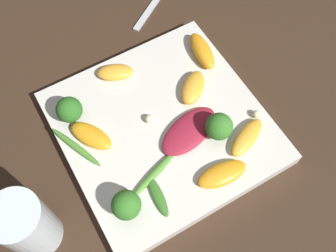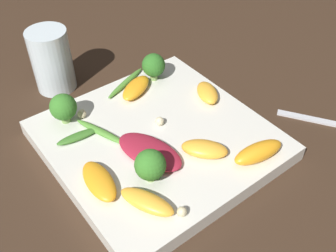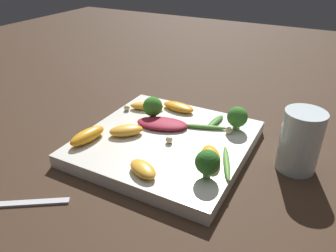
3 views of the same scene
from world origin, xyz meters
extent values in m
plane|color=#382619|center=(0.00, 0.00, 0.00)|extent=(2.40, 2.40, 0.00)
cube|color=silver|center=(0.00, 0.00, 0.01)|extent=(0.29, 0.29, 0.02)
cylinder|color=silver|center=(-0.22, -0.05, 0.05)|extent=(0.07, 0.07, 0.11)
ellipsoid|color=maroon|center=(0.03, -0.03, 0.03)|extent=(0.11, 0.08, 0.01)
ellipsoid|color=orange|center=(0.12, 0.08, 0.04)|extent=(0.04, 0.08, 0.02)
ellipsoid|color=#FCAD33|center=(-0.02, 0.11, 0.03)|extent=(0.06, 0.05, 0.02)
ellipsoid|color=orange|center=(0.03, -0.11, 0.03)|extent=(0.08, 0.04, 0.02)
ellipsoid|color=orange|center=(-0.10, 0.03, 0.03)|extent=(0.06, 0.08, 0.02)
ellipsoid|color=#FCAD33|center=(0.07, 0.03, 0.03)|extent=(0.07, 0.07, 0.02)
ellipsoid|color=#FCAD33|center=(0.09, -0.08, 0.03)|extent=(0.08, 0.05, 0.02)
cylinder|color=#84AD5B|center=(-0.11, 0.08, 0.03)|extent=(0.01, 0.01, 0.02)
sphere|color=#2D6B23|center=(-0.11, 0.08, 0.05)|extent=(0.04, 0.04, 0.04)
cylinder|color=#7A9E51|center=(-0.11, -0.09, 0.03)|extent=(0.01, 0.01, 0.02)
sphere|color=#387A28|center=(-0.11, -0.09, 0.05)|extent=(0.04, 0.04, 0.04)
cylinder|color=#7A9E51|center=(0.06, -0.06, 0.03)|extent=(0.01, 0.01, 0.01)
sphere|color=#387A28|center=(0.06, -0.06, 0.05)|extent=(0.04, 0.04, 0.04)
ellipsoid|color=#518E33|center=(-0.13, 0.03, 0.03)|extent=(0.05, 0.09, 0.01)
ellipsoid|color=#518E33|center=(-0.05, -0.06, 0.03)|extent=(0.09, 0.04, 0.01)
ellipsoid|color=#3D7528|center=(-0.06, -0.09, 0.03)|extent=(0.02, 0.06, 0.01)
sphere|color=beige|center=(-0.10, -0.07, 0.03)|extent=(0.01, 0.01, 0.01)
sphere|color=beige|center=(0.13, -0.06, 0.03)|extent=(0.01, 0.01, 0.01)
sphere|color=beige|center=(-0.01, 0.01, 0.03)|extent=(0.01, 0.01, 0.01)
camera|label=1|loc=(-0.13, -0.24, 0.55)|focal=42.00mm
camera|label=2|loc=(0.33, -0.24, 0.41)|focal=42.00mm
camera|label=3|loc=(-0.25, 0.46, 0.34)|focal=35.00mm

